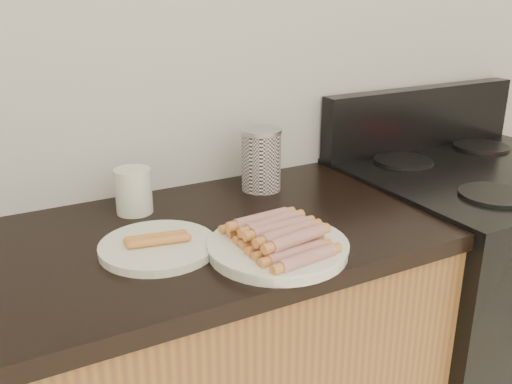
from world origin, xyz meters
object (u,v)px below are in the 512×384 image
canister (261,159)px  side_plate (158,247)px  stove (467,303)px  mug (134,191)px  main_plate (278,249)px

canister → side_plate: bearing=-148.7°
stove → mug: mug is taller
stove → mug: (-1.01, 0.20, 0.50)m
stove → side_plate: side_plate is taller
canister → main_plate: bearing=-114.0°
side_plate → mug: (0.02, 0.23, 0.05)m
stove → side_plate: 1.13m
main_plate → side_plate: (-0.21, 0.13, -0.00)m
stove → canister: size_ratio=5.41×
main_plate → side_plate: main_plate is taller
main_plate → canister: 0.40m
main_plate → stove: bearing=11.4°
canister → mug: bearing=179.5°
side_plate → canister: size_ratio=1.47×
stove → mug: bearing=168.9°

